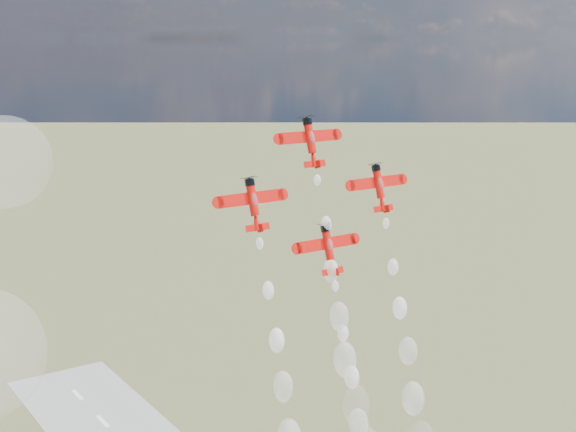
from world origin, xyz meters
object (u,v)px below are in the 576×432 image
(plane_lead, at_px, (310,141))
(plane_right, at_px, (379,187))
(plane_left, at_px, (253,203))
(plane_slot, at_px, (329,248))

(plane_lead, height_order, plane_right, plane_lead)
(plane_left, bearing_deg, plane_lead, 11.69)
(plane_left, relative_size, plane_right, 1.00)
(plane_lead, xyz_separation_m, plane_left, (-12.38, -2.56, -8.28))
(plane_lead, distance_m, plane_left, 15.12)
(plane_lead, relative_size, plane_right, 1.00)
(plane_left, bearing_deg, plane_slot, -11.69)
(plane_left, xyz_separation_m, plane_right, (24.77, 0.00, 0.00))
(plane_left, xyz_separation_m, plane_slot, (12.38, -2.56, -8.28))
(plane_lead, xyz_separation_m, plane_slot, (0.00, -5.13, -16.56))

